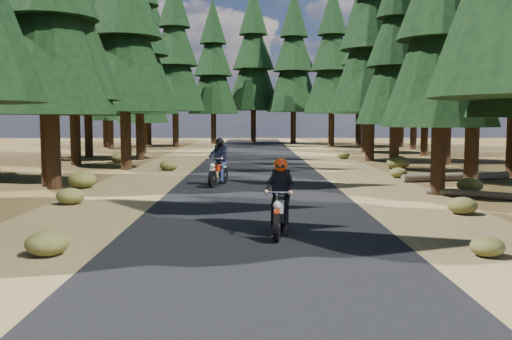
{
  "coord_description": "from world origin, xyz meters",
  "views": [
    {
      "loc": [
        -0.1,
        -14.29,
        2.53
      ],
      "look_at": [
        0.0,
        1.5,
        1.1
      ],
      "focal_mm": 40.0,
      "sensor_mm": 36.0,
      "label": 1
    }
  ],
  "objects_px": {
    "log_far": "(494,196)",
    "rider_follow": "(218,170)",
    "log_near": "(457,177)",
    "rider_lead": "(280,210)"
  },
  "relations": [
    {
      "from": "log_far",
      "to": "rider_follow",
      "type": "relative_size",
      "value": 2.0
    },
    {
      "from": "log_near",
      "to": "log_far",
      "type": "distance_m",
      "value": 5.4
    },
    {
      "from": "log_far",
      "to": "rider_follow",
      "type": "xyz_separation_m",
      "value": [
        -8.88,
        3.56,
        0.48
      ]
    },
    {
      "from": "log_far",
      "to": "rider_follow",
      "type": "bearing_deg",
      "value": -167.23
    },
    {
      "from": "log_near",
      "to": "log_far",
      "type": "height_order",
      "value": "log_near"
    },
    {
      "from": "log_far",
      "to": "rider_lead",
      "type": "xyz_separation_m",
      "value": [
        -7.0,
        -5.59,
        0.44
      ]
    },
    {
      "from": "log_near",
      "to": "rider_follow",
      "type": "height_order",
      "value": "rider_follow"
    },
    {
      "from": "rider_follow",
      "to": "log_far",
      "type": "bearing_deg",
      "value": 173.97
    },
    {
      "from": "rider_follow",
      "to": "log_near",
      "type": "bearing_deg",
      "value": -153.59
    },
    {
      "from": "log_near",
      "to": "rider_follow",
      "type": "bearing_deg",
      "value": 175.22
    }
  ]
}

